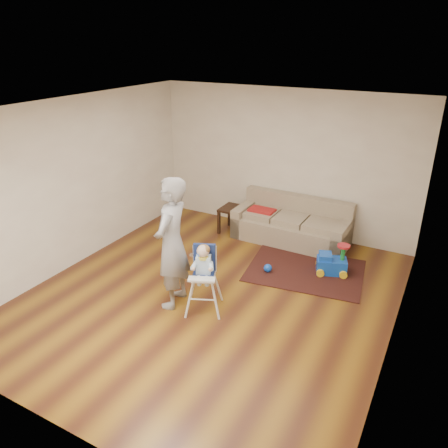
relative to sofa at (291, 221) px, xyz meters
The scene contains 9 objects.
ground 2.36m from the sofa, 99.08° to the right, with size 5.50×5.50×0.00m, color #482312.
room_envelope 2.33m from the sofa, 101.70° to the right, with size 5.04×5.52×2.72m.
sofa is the anchor object (origin of this frame).
side_table 1.13m from the sofa, behind, with size 0.49×0.49×0.49m, color black, non-canonical shape.
area_rug 1.19m from the sofa, 56.46° to the right, with size 1.82×1.36×0.01m, color black.
ride_on_toy 1.30m from the sofa, 38.88° to the right, with size 0.46×0.33×0.51m, color blue, non-canonical shape.
toy_ball 1.32m from the sofa, 85.50° to the right, with size 0.13×0.13×0.13m, color blue.
high_chair 2.65m from the sofa, 96.11° to the right, with size 0.61×0.61×1.00m.
adult 2.85m from the sofa, 105.26° to the right, with size 0.69×0.45×1.88m, color gray.
Camera 1 is at (2.78, -4.73, 3.55)m, focal length 35.00 mm.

